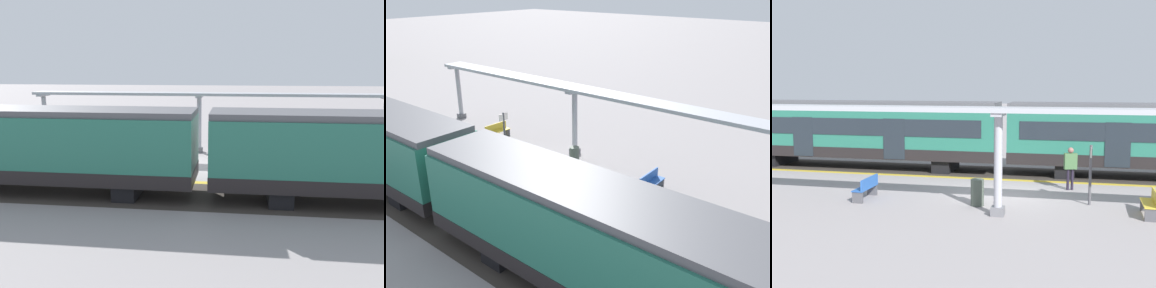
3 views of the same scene
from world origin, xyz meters
TOP-DOWN VIEW (x-y plane):
  - ground_plane at (0.00, 0.00)m, footprint 176.00×176.00m
  - tactile_edge_strip at (-3.14, 0.00)m, footprint 0.38×26.13m
  - trackbed at (-4.93, 0.00)m, footprint 3.20×38.13m
  - train_near_carriage at (-4.92, -8.48)m, footprint 2.65×14.87m
  - canopy_pillar_second at (2.88, 0.16)m, footprint 1.10×0.44m
  - canopy_pillar_third at (2.88, 9.98)m, footprint 1.10×0.44m
  - canopy_beam at (2.88, -0.23)m, footprint 1.20×21.22m
  - bench_near_end at (1.85, 5.14)m, footprint 1.51×0.47m
  - bench_mid_platform at (1.71, -5.07)m, footprint 1.50×0.45m
  - trash_bin at (1.74, -0.76)m, footprint 0.48×0.48m
  - platform_info_sign at (0.75, 3.20)m, footprint 0.56×0.10m
  - passenger_waiting_near_edge at (-1.65, 2.48)m, footprint 0.36×0.56m

SIDE VIEW (x-z plane):
  - ground_plane at x=0.00m, z-range 0.00..0.00m
  - trackbed at x=-4.93m, z-range 0.00..0.01m
  - tactile_edge_strip at x=-3.14m, z-range 0.00..0.01m
  - bench_near_end at x=1.85m, z-range 0.01..0.87m
  - bench_mid_platform at x=1.71m, z-range 0.01..0.87m
  - trash_bin at x=1.74m, z-range 0.00..0.97m
  - passenger_waiting_near_edge at x=-1.65m, z-range 0.22..2.00m
  - platform_info_sign at x=0.75m, z-range 0.23..2.43m
  - canopy_pillar_second at x=2.88m, z-range 0.03..3.49m
  - canopy_pillar_third at x=2.88m, z-range 0.03..3.49m
  - train_near_carriage at x=-4.92m, z-range 0.10..3.58m
  - canopy_beam at x=2.88m, z-range 3.46..3.62m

